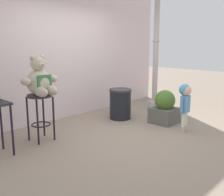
{
  "coord_description": "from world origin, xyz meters",
  "views": [
    {
      "loc": [
        -3.69,
        -3.19,
        1.68
      ],
      "look_at": [
        -0.21,
        0.08,
        0.69
      ],
      "focal_mm": 43.41,
      "sensor_mm": 36.0,
      "label": 1
    }
  ],
  "objects_px": {
    "trash_bin": "(120,104)",
    "child_walking": "(185,98)",
    "lamppost": "(155,63)",
    "planter_with_shrub": "(165,108)",
    "bar_stool_with_teddy": "(40,108)",
    "teddy_bear": "(40,81)"
  },
  "relations": [
    {
      "from": "planter_with_shrub",
      "to": "lamppost",
      "type": "bearing_deg",
      "value": 44.12
    },
    {
      "from": "teddy_bear",
      "to": "planter_with_shrub",
      "type": "distance_m",
      "value": 2.64
    },
    {
      "from": "child_walking",
      "to": "lamppost",
      "type": "bearing_deg",
      "value": 118.15
    },
    {
      "from": "trash_bin",
      "to": "child_walking",
      "type": "bearing_deg",
      "value": -84.04
    },
    {
      "from": "child_walking",
      "to": "trash_bin",
      "type": "xyz_separation_m",
      "value": [
        -0.15,
        1.48,
        -0.33
      ]
    },
    {
      "from": "child_walking",
      "to": "planter_with_shrub",
      "type": "bearing_deg",
      "value": 133.74
    },
    {
      "from": "bar_stool_with_teddy",
      "to": "lamppost",
      "type": "distance_m",
      "value": 3.33
    },
    {
      "from": "teddy_bear",
      "to": "trash_bin",
      "type": "distance_m",
      "value": 2.08
    },
    {
      "from": "child_walking",
      "to": "lamppost",
      "type": "xyz_separation_m",
      "value": [
        1.17,
        1.48,
        0.51
      ]
    },
    {
      "from": "child_walking",
      "to": "planter_with_shrub",
      "type": "height_order",
      "value": "child_walking"
    },
    {
      "from": "lamppost",
      "to": "planter_with_shrub",
      "type": "relative_size",
      "value": 4.21
    },
    {
      "from": "teddy_bear",
      "to": "planter_with_shrub",
      "type": "xyz_separation_m",
      "value": [
        2.36,
        -0.95,
        -0.73
      ]
    },
    {
      "from": "teddy_bear",
      "to": "trash_bin",
      "type": "xyz_separation_m",
      "value": [
        1.96,
        -0.06,
        -0.71
      ]
    },
    {
      "from": "teddy_bear",
      "to": "planter_with_shrub",
      "type": "bearing_deg",
      "value": -22.0
    },
    {
      "from": "planter_with_shrub",
      "to": "bar_stool_with_teddy",
      "type": "bearing_deg",
      "value": 157.29
    },
    {
      "from": "child_walking",
      "to": "teddy_bear",
      "type": "bearing_deg",
      "value": -149.76
    },
    {
      "from": "trash_bin",
      "to": "planter_with_shrub",
      "type": "distance_m",
      "value": 0.98
    },
    {
      "from": "bar_stool_with_teddy",
      "to": "child_walking",
      "type": "bearing_deg",
      "value": -36.72
    },
    {
      "from": "trash_bin",
      "to": "lamppost",
      "type": "distance_m",
      "value": 1.56
    },
    {
      "from": "bar_stool_with_teddy",
      "to": "lamppost",
      "type": "xyz_separation_m",
      "value": [
        3.28,
        -0.09,
        0.59
      ]
    },
    {
      "from": "teddy_bear",
      "to": "child_walking",
      "type": "xyz_separation_m",
      "value": [
        2.11,
        -1.54,
        -0.39
      ]
    },
    {
      "from": "bar_stool_with_teddy",
      "to": "planter_with_shrub",
      "type": "relative_size",
      "value": 1.16
    }
  ]
}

